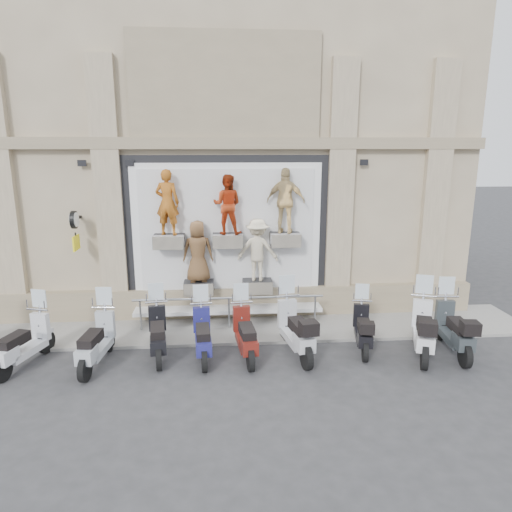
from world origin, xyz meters
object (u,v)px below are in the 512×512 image
object	(u,v)px
scooter_b	(22,333)
scooter_f	(245,324)
scooter_g	(296,319)
scooter_j	(455,319)
scooter_d	(157,324)
scooter_i	(424,319)
scooter_e	(202,325)
guard_rail	(229,314)
scooter_h	(363,320)
clock_sign_bracket	(75,225)
scooter_c	(96,331)

from	to	relation	value
scooter_b	scooter_f	size ratio (longest dim) A/B	1.00
scooter_g	scooter_b	bearing A→B (deg)	171.99
scooter_g	scooter_j	distance (m)	3.73
scooter_d	scooter_i	world-z (taller)	scooter_i
scooter_e	scooter_g	world-z (taller)	scooter_g
scooter_d	guard_rail	bearing A→B (deg)	31.79
scooter_j	guard_rail	bearing A→B (deg)	168.10
scooter_h	clock_sign_bracket	bearing A→B (deg)	176.80
scooter_f	scooter_h	distance (m)	2.84
scooter_d	scooter_j	size ratio (longest dim) A/B	0.94
scooter_e	scooter_g	size ratio (longest dim) A/B	0.90
scooter_c	scooter_i	world-z (taller)	scooter_i
scooter_d	scooter_g	world-z (taller)	scooter_g
scooter_f	scooter_i	world-z (taller)	scooter_i
scooter_e	scooter_i	world-z (taller)	scooter_i
scooter_e	scooter_h	distance (m)	3.81
clock_sign_bracket	scooter_h	bearing A→B (deg)	-14.90
guard_rail	scooter_i	size ratio (longest dim) A/B	2.36
scooter_d	scooter_j	bearing A→B (deg)	-11.03
scooter_f	scooter_i	bearing A→B (deg)	-8.50
scooter_c	scooter_j	world-z (taller)	scooter_j
clock_sign_bracket	scooter_j	world-z (taller)	clock_sign_bracket
scooter_e	scooter_f	size ratio (longest dim) A/B	0.99
clock_sign_bracket	scooter_f	distance (m)	5.12
guard_rail	scooter_c	distance (m)	3.47
guard_rail	scooter_d	xyz separation A→B (m)	(-1.68, -1.39, 0.33)
scooter_e	scooter_j	xyz separation A→B (m)	(5.87, -0.21, 0.05)
clock_sign_bracket	scooter_j	size ratio (longest dim) A/B	0.49
clock_sign_bracket	scooter_c	world-z (taller)	clock_sign_bracket
scooter_b	scooter_i	world-z (taller)	scooter_i
clock_sign_bracket	scooter_d	xyz separation A→B (m)	(2.22, -1.86, -2.01)
scooter_c	scooter_h	xyz separation A→B (m)	(6.14, 0.35, -0.08)
scooter_c	scooter_d	xyz separation A→B (m)	(1.29, 0.37, -0.02)
scooter_i	scooter_j	bearing A→B (deg)	22.17
scooter_h	scooter_i	world-z (taller)	scooter_i
scooter_f	scooter_i	size ratio (longest dim) A/B	0.91
scooter_b	scooter_h	world-z (taller)	scooter_b
scooter_d	scooter_f	xyz separation A→B (m)	(2.02, -0.20, 0.00)
scooter_c	scooter_f	world-z (taller)	scooter_c
guard_rail	scooter_h	distance (m)	3.48
scooter_f	scooter_c	bearing A→B (deg)	177.11
scooter_b	scooter_g	world-z (taller)	scooter_g
scooter_d	scooter_e	xyz separation A→B (m)	(1.04, -0.16, -0.01)
guard_rail	scooter_c	bearing A→B (deg)	-149.29
scooter_e	scooter_h	size ratio (longest dim) A/B	1.07
scooter_c	scooter_g	size ratio (longest dim) A/B	0.93
clock_sign_bracket	scooter_c	bearing A→B (deg)	-67.31
scooter_j	clock_sign_bracket	bearing A→B (deg)	173.03
scooter_b	scooter_d	size ratio (longest dim) A/B	1.00
clock_sign_bracket	scooter_c	distance (m)	3.13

